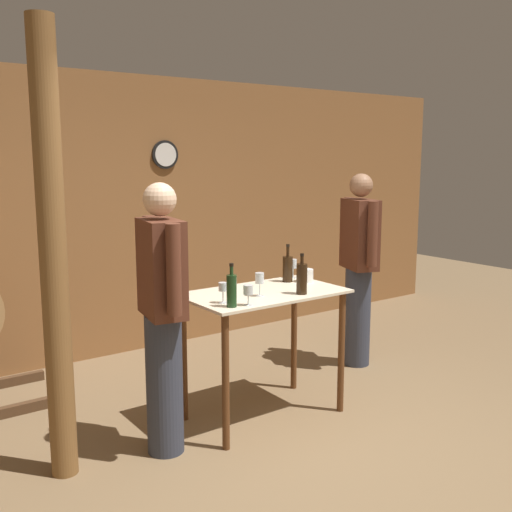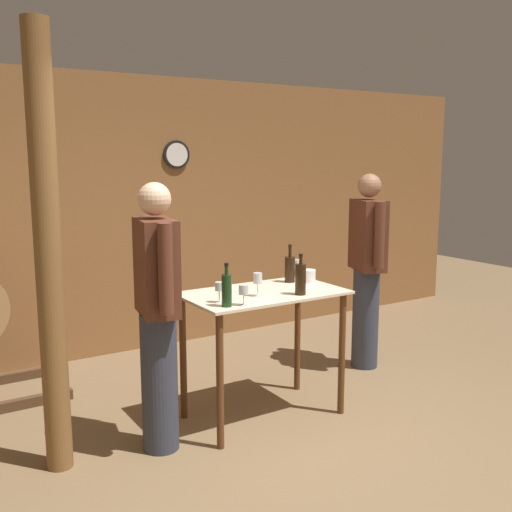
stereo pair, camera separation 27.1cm
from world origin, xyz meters
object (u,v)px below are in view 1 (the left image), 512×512
(wine_bottle_center, at_px, (288,268))
(wine_glass_near_right, at_px, (260,279))
(wine_glass_near_left, at_px, (223,288))
(person_visitor_with_scarf, at_px, (359,265))
(person_host, at_px, (163,313))
(ice_bucket, at_px, (306,275))
(wooden_post, at_px, (53,257))
(wine_glass_near_center, at_px, (248,291))
(wine_bottle_left, at_px, (302,278))
(wine_glass_far_side, at_px, (293,265))
(wine_bottle_far_left, at_px, (232,290))

(wine_bottle_center, xyz_separation_m, wine_glass_near_right, (-0.47, -0.27, 0.01))
(wine_glass_near_left, xyz_separation_m, person_visitor_with_scarf, (1.80, 0.51, -0.11))
(wine_bottle_center, distance_m, person_host, 1.25)
(ice_bucket, bearing_deg, person_visitor_with_scarf, 18.92)
(wooden_post, xyz_separation_m, wine_glass_near_center, (1.16, -0.31, -0.29))
(wine_bottle_left, bearing_deg, wine_bottle_center, 64.74)
(person_host, bearing_deg, wine_glass_near_left, -5.83)
(wine_bottle_left, distance_m, wine_glass_far_side, 0.57)
(wine_bottle_center, bearing_deg, wine_glass_near_left, -160.03)
(wooden_post, height_order, person_host, wooden_post)
(wine_bottle_left, xyz_separation_m, wine_glass_near_center, (-0.50, -0.05, -0.02))
(wine_glass_near_center, height_order, wine_glass_near_right, wine_glass_near_right)
(wine_bottle_left, height_order, person_visitor_with_scarf, person_visitor_with_scarf)
(person_visitor_with_scarf, bearing_deg, wine_glass_near_center, -158.71)
(wine_glass_near_right, relative_size, wine_glass_far_side, 1.09)
(person_host, bearing_deg, wine_bottle_far_left, -21.62)
(wine_glass_near_center, xyz_separation_m, wine_glass_near_right, (0.22, 0.17, 0.02))
(wine_bottle_far_left, relative_size, person_visitor_with_scarf, 0.16)
(wine_bottle_far_left, distance_m, wine_bottle_center, 0.90)
(person_visitor_with_scarf, bearing_deg, ice_bucket, -161.08)
(wine_bottle_left, relative_size, person_host, 0.17)
(ice_bucket, distance_m, person_visitor_with_scarf, 0.96)
(wine_glass_near_left, distance_m, person_visitor_with_scarf, 1.88)
(wine_glass_near_center, bearing_deg, wine_bottle_center, 32.65)
(wooden_post, distance_m, wine_glass_near_right, 1.42)
(wine_glass_near_right, xyz_separation_m, person_visitor_with_scarf, (1.48, 0.49, -0.13))
(wine_glass_near_center, relative_size, person_host, 0.08)
(wine_glass_near_left, bearing_deg, wine_glass_near_center, -57.23)
(wine_bottle_left, bearing_deg, wine_bottle_far_left, -178.34)
(wooden_post, relative_size, wine_glass_far_side, 17.57)
(wine_glass_near_center, bearing_deg, wine_bottle_far_left, 163.66)
(person_visitor_with_scarf, bearing_deg, wooden_post, -173.03)
(wine_glass_near_left, bearing_deg, wine_bottle_far_left, -94.91)
(ice_bucket, bearing_deg, wine_bottle_far_left, -160.52)
(wine_bottle_far_left, bearing_deg, person_host, 158.38)
(wine_glass_near_right, bearing_deg, wine_glass_near_center, -141.72)
(wooden_post, relative_size, wine_bottle_left, 9.12)
(wine_bottle_far_left, relative_size, wine_glass_near_left, 2.07)
(wooden_post, distance_m, wine_glass_far_side, 2.01)
(person_visitor_with_scarf, bearing_deg, wine_glass_near_left, -164.22)
(wine_bottle_far_left, relative_size, wine_glass_near_center, 2.10)
(wine_bottle_far_left, xyz_separation_m, wine_glass_far_side, (0.93, 0.50, -0.01))
(wine_glass_near_left, height_order, wine_glass_near_right, wine_glass_near_right)
(wine_glass_near_right, height_order, wine_glass_far_side, wine_glass_near_right)
(wine_bottle_center, relative_size, ice_bucket, 2.57)
(wine_glass_near_left, xyz_separation_m, wine_glass_near_center, (0.10, -0.15, -0.00))
(wine_bottle_far_left, distance_m, ice_bucket, 0.97)
(wine_glass_near_right, distance_m, ice_bucket, 0.61)
(wine_glass_near_center, distance_m, ice_bucket, 0.88)
(wine_glass_far_side, bearing_deg, wooden_post, -173.75)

